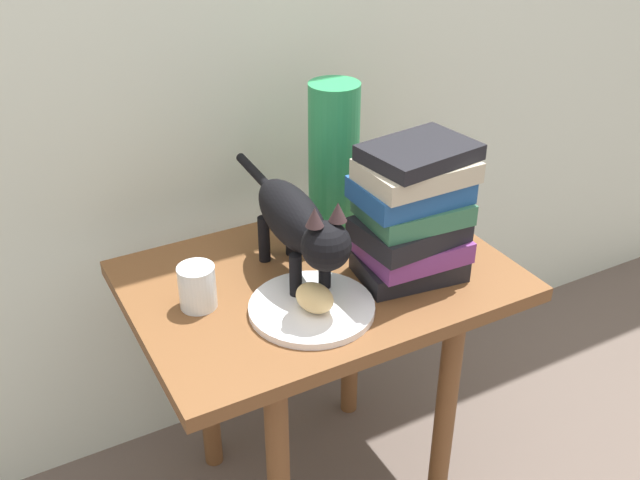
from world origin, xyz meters
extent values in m
cube|color=brown|center=(0.00, 0.00, 0.59)|extent=(0.75, 0.52, 0.03)
cylinder|color=brown|center=(0.20, -0.20, 0.29)|extent=(0.04, 0.04, 0.57)
cylinder|color=brown|center=(-0.20, 0.20, 0.29)|extent=(0.04, 0.04, 0.57)
cylinder|color=brown|center=(0.20, 0.20, 0.29)|extent=(0.04, 0.04, 0.57)
cylinder|color=white|center=(-0.07, -0.10, 0.61)|extent=(0.24, 0.24, 0.01)
ellipsoid|color=#E0BC7A|center=(-0.07, -0.12, 0.64)|extent=(0.08, 0.09, 0.05)
cylinder|color=black|center=(-0.02, -0.06, 0.65)|extent=(0.02, 0.02, 0.10)
cylinder|color=black|center=(-0.08, -0.06, 0.65)|extent=(0.02, 0.02, 0.10)
cylinder|color=black|center=(-0.01, 0.10, 0.65)|extent=(0.02, 0.02, 0.10)
cylinder|color=black|center=(-0.07, 0.10, 0.65)|extent=(0.02, 0.02, 0.10)
ellipsoid|color=black|center=(-0.05, 0.03, 0.74)|extent=(0.10, 0.26, 0.11)
sphere|color=black|center=(-0.06, -0.13, 0.75)|extent=(0.09, 0.09, 0.09)
cone|color=#332224|center=(-0.03, -0.13, 0.81)|extent=(0.03, 0.03, 0.03)
cone|color=#332224|center=(-0.08, -0.12, 0.81)|extent=(0.03, 0.03, 0.03)
cylinder|color=black|center=(-0.04, 0.23, 0.75)|extent=(0.03, 0.16, 0.02)
cube|color=black|center=(0.16, -0.08, 0.63)|extent=(0.22, 0.16, 0.04)
cube|color=#72337A|center=(0.16, -0.08, 0.67)|extent=(0.20, 0.16, 0.04)
cube|color=black|center=(0.15, -0.09, 0.71)|extent=(0.21, 0.16, 0.04)
cube|color=#336B4C|center=(0.16, -0.08, 0.75)|extent=(0.20, 0.17, 0.04)
cube|color=#1E4C8C|center=(0.15, -0.08, 0.79)|extent=(0.21, 0.15, 0.04)
cube|color=#BCB299|center=(0.15, -0.09, 0.83)|extent=(0.21, 0.14, 0.04)
cube|color=black|center=(0.16, -0.08, 0.87)|extent=(0.22, 0.17, 0.03)
cylinder|color=#288C51|center=(0.12, 0.16, 0.77)|extent=(0.11, 0.11, 0.33)
cylinder|color=silver|center=(-0.25, 0.01, 0.65)|extent=(0.07, 0.07, 0.08)
cylinder|color=silver|center=(-0.25, 0.01, 0.63)|extent=(0.06, 0.06, 0.04)
camera|label=1|loc=(-0.59, -1.08, 1.40)|focal=40.97mm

